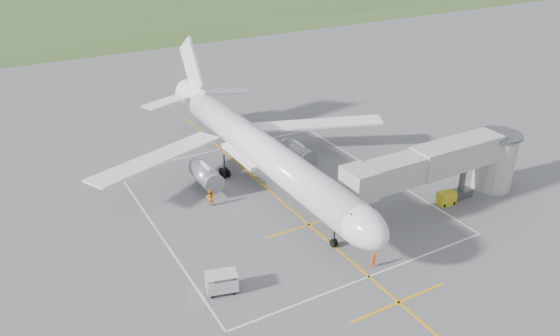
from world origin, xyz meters
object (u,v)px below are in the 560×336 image
jet_bridge (451,164)px  baggage_cart (222,283)px  ramp_worker_wing (210,197)px  gpu_unit (446,198)px  ramp_worker_nose (374,259)px  airliner (260,149)px

jet_bridge → baggage_cart: size_ratio=7.81×
jet_bridge → ramp_worker_wing: jet_bridge is taller
ramp_worker_wing → gpu_unit: bearing=-178.0°
gpu_unit → jet_bridge: bearing=62.7°
baggage_cart → ramp_worker_nose: (13.47, -3.63, -0.13)m
ramp_worker_nose → ramp_worker_wing: (-8.43, 17.86, 0.14)m
gpu_unit → ramp_worker_nose: 15.16m
airliner → jet_bridge: bearing=-42.2°
airliner → ramp_worker_nose: bearing=-86.4°
ramp_worker_nose → ramp_worker_wing: size_ratio=0.85×
airliner → gpu_unit: 21.61m
airliner → ramp_worker_wing: 8.19m
gpu_unit → ramp_worker_wing: size_ratio=1.06×
airliner → baggage_cart: (-12.23, -16.12, -3.44)m
jet_bridge → ramp_worker_nose: 15.98m
jet_bridge → baggage_cart: 28.27m
gpu_unit → baggage_cart: size_ratio=0.68×
airliner → ramp_worker_nose: 20.12m
gpu_unit → ramp_worker_nose: size_ratio=1.24×
ramp_worker_nose → ramp_worker_wing: ramp_worker_wing is taller
jet_bridge → airliner: bearing=137.8°
airliner → gpu_unit: airliner is taller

